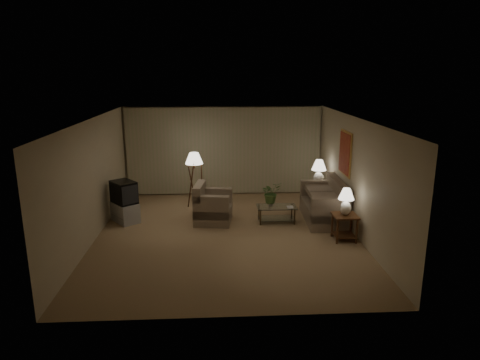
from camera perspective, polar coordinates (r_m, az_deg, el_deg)
The scene contains 16 objects.
ground at distance 10.16m, azimuth -1.79°, elevation -7.19°, with size 7.00×7.00×0.00m, color #A47A5A.
room_shell at distance 11.13m, azimuth -1.94°, elevation 4.11°, with size 6.04×7.02×2.72m.
sofa at distance 11.15m, azimuth 11.06°, elevation -3.22°, with size 1.94×1.09×0.83m.
armchair at distance 10.82m, azimuth -3.58°, elevation -3.62°, with size 1.17×1.13×0.78m.
side_table_near at distance 9.96m, azimuth 13.77°, elevation -5.55°, with size 0.54×0.54×0.60m.
side_table_far at distance 12.35m, azimuth 10.34°, elevation -1.51°, with size 0.50×0.42×0.60m.
table_lamp_near at distance 9.79m, azimuth 13.96°, elevation -2.52°, with size 0.36×0.36×0.61m.
table_lamp_far at distance 12.19m, azimuth 10.47°, elevation 1.31°, with size 0.42×0.42×0.72m.
coffee_table at distance 10.86m, azimuth 4.89°, elevation -4.24°, with size 0.99×0.54×0.41m.
tv_cabinet at distance 11.26m, azimuth -15.06°, elevation -4.15°, with size 0.83×0.87×0.50m, color #A3A3A5.
crt_tv at distance 11.10m, azimuth -15.23°, elevation -1.57°, with size 0.77×0.80×0.56m, color black.
floor_lamp at distance 12.05m, azimuth -6.07°, elevation 0.23°, with size 0.50×0.50×1.53m.
ottoman at distance 11.70m, azimuth -4.57°, elevation -3.16°, with size 0.64×0.64×0.43m, color #A25837.
vase at distance 10.78m, azimuth 4.12°, elevation -3.21°, with size 0.13×0.13×0.14m, color white.
flowers at distance 10.68m, azimuth 4.15°, elevation -1.50°, with size 0.48×0.42×0.53m, color #496F31.
book at distance 10.76m, azimuth 6.30°, elevation -3.63°, with size 0.16×0.21×0.02m, color olive.
Camera 1 is at (-0.21, -9.44, 3.75)m, focal length 32.00 mm.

